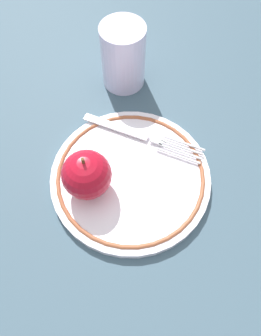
# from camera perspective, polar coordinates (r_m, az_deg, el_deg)

# --- Properties ---
(ground_plane) EXTENTS (2.00, 2.00, 0.00)m
(ground_plane) POSITION_cam_1_polar(r_m,az_deg,el_deg) (0.47, 0.50, -2.89)
(ground_plane) COLOR #3C5564
(plate) EXTENTS (0.23, 0.23, 0.02)m
(plate) POSITION_cam_1_polar(r_m,az_deg,el_deg) (0.47, 0.00, -1.56)
(plate) COLOR white
(plate) RESTS_ON ground_plane
(apple_red_whole) EXTENTS (0.07, 0.07, 0.07)m
(apple_red_whole) POSITION_cam_1_polar(r_m,az_deg,el_deg) (0.43, -7.65, -1.17)
(apple_red_whole) COLOR #B41023
(apple_red_whole) RESTS_ON plate
(fork) EXTENTS (0.04, 0.19, 0.00)m
(fork) POSITION_cam_1_polar(r_m,az_deg,el_deg) (0.50, 1.40, 5.81)
(fork) COLOR silver
(fork) RESTS_ON plate
(drinking_glass) EXTENTS (0.07, 0.07, 0.11)m
(drinking_glass) POSITION_cam_1_polar(r_m,az_deg,el_deg) (0.55, -1.28, 18.86)
(drinking_glass) COLOR silver
(drinking_glass) RESTS_ON ground_plane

